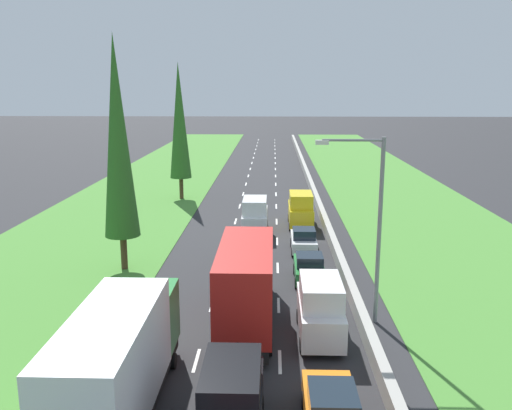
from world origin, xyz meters
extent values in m
plane|color=#28282B|center=(0.00, 60.00, 0.00)|extent=(300.00, 300.00, 0.00)
cube|color=#478433|center=(-12.65, 60.00, 0.02)|extent=(14.00, 140.00, 0.04)
cube|color=#478433|center=(14.35, 60.00, 0.02)|extent=(14.00, 140.00, 0.04)
cube|color=#9E9B93|center=(5.70, 60.00, 0.42)|extent=(0.44, 120.00, 0.85)
cube|color=white|center=(-1.75, 21.00, 0.01)|extent=(0.14, 2.00, 0.01)
cube|color=white|center=(-1.75, 27.00, 0.01)|extent=(0.14, 2.00, 0.01)
cube|color=white|center=(-1.75, 33.00, 0.01)|extent=(0.14, 2.00, 0.01)
cube|color=white|center=(-1.75, 39.00, 0.01)|extent=(0.14, 2.00, 0.01)
cube|color=white|center=(-1.75, 45.00, 0.01)|extent=(0.14, 2.00, 0.01)
cube|color=white|center=(-1.75, 51.00, 0.01)|extent=(0.14, 2.00, 0.01)
cube|color=white|center=(-1.75, 57.00, 0.01)|extent=(0.14, 2.00, 0.01)
cube|color=white|center=(-1.75, 63.00, 0.01)|extent=(0.14, 2.00, 0.01)
cube|color=white|center=(-1.75, 69.00, 0.01)|extent=(0.14, 2.00, 0.01)
cube|color=white|center=(-1.75, 75.00, 0.01)|extent=(0.14, 2.00, 0.01)
cube|color=white|center=(-1.75, 81.00, 0.01)|extent=(0.14, 2.00, 0.01)
cube|color=white|center=(-1.75, 87.00, 0.01)|extent=(0.14, 2.00, 0.01)
cube|color=white|center=(-1.75, 93.00, 0.01)|extent=(0.14, 2.00, 0.01)
cube|color=white|center=(-1.75, 99.00, 0.01)|extent=(0.14, 2.00, 0.01)
cube|color=white|center=(-1.75, 105.00, 0.01)|extent=(0.14, 2.00, 0.01)
cube|color=white|center=(-1.75, 111.00, 0.01)|extent=(0.14, 2.00, 0.01)
cube|color=white|center=(-1.75, 117.00, 0.01)|extent=(0.14, 2.00, 0.01)
cube|color=white|center=(1.75, 21.00, 0.01)|extent=(0.14, 2.00, 0.01)
cube|color=white|center=(1.75, 27.00, 0.01)|extent=(0.14, 2.00, 0.01)
cube|color=white|center=(1.75, 33.00, 0.01)|extent=(0.14, 2.00, 0.01)
cube|color=white|center=(1.75, 39.00, 0.01)|extent=(0.14, 2.00, 0.01)
cube|color=white|center=(1.75, 45.00, 0.01)|extent=(0.14, 2.00, 0.01)
cube|color=white|center=(1.75, 51.00, 0.01)|extent=(0.14, 2.00, 0.01)
cube|color=white|center=(1.75, 57.00, 0.01)|extent=(0.14, 2.00, 0.01)
cube|color=white|center=(1.75, 63.00, 0.01)|extent=(0.14, 2.00, 0.01)
cube|color=white|center=(1.75, 69.00, 0.01)|extent=(0.14, 2.00, 0.01)
cube|color=white|center=(1.75, 75.00, 0.01)|extent=(0.14, 2.00, 0.01)
cube|color=white|center=(1.75, 81.00, 0.01)|extent=(0.14, 2.00, 0.01)
cube|color=white|center=(1.75, 87.00, 0.01)|extent=(0.14, 2.00, 0.01)
cube|color=white|center=(1.75, 93.00, 0.01)|extent=(0.14, 2.00, 0.01)
cube|color=white|center=(1.75, 99.00, 0.01)|extent=(0.14, 2.00, 0.01)
cube|color=white|center=(1.75, 105.00, 0.01)|extent=(0.14, 2.00, 0.01)
cube|color=white|center=(1.75, 111.00, 0.01)|extent=(0.14, 2.00, 0.01)
cube|color=white|center=(1.75, 117.00, 0.01)|extent=(0.14, 2.00, 0.01)
cube|color=#19232D|center=(3.40, 16.14, 1.34)|extent=(1.56, 1.90, 0.60)
cylinder|color=black|center=(2.60, 17.68, 0.32)|extent=(0.22, 0.64, 0.64)
cylinder|color=black|center=(4.20, 17.68, 0.32)|extent=(0.22, 0.64, 0.64)
cube|color=white|center=(3.59, 23.45, 1.02)|extent=(1.90, 4.90, 1.40)
cube|color=white|center=(3.59, 23.15, 2.27)|extent=(1.80, 3.10, 1.10)
cylinder|color=black|center=(2.72, 24.97, 0.32)|extent=(0.22, 0.64, 0.64)
cylinder|color=black|center=(4.46, 24.97, 0.32)|extent=(0.22, 0.64, 0.64)
cylinder|color=black|center=(2.72, 21.93, 0.32)|extent=(0.22, 0.64, 0.64)
cylinder|color=black|center=(4.46, 21.93, 0.32)|extent=(0.22, 0.64, 0.64)
cube|color=black|center=(-3.72, 17.03, 0.60)|extent=(2.20, 9.40, 0.56)
cube|color=#237A33|center=(-3.72, 20.63, 2.13)|extent=(2.40, 2.20, 2.50)
cube|color=silver|center=(-3.72, 15.93, 2.53)|extent=(2.44, 7.20, 3.30)
cylinder|color=black|center=(-4.84, 20.33, 0.32)|extent=(0.22, 0.64, 0.64)
cylinder|color=black|center=(-2.60, 20.33, 0.32)|extent=(0.22, 0.64, 0.64)
cube|color=black|center=(0.16, 15.51, 2.27)|extent=(1.80, 3.10, 1.10)
cylinder|color=black|center=(-0.71, 17.33, 0.32)|extent=(0.22, 0.64, 0.64)
cylinder|color=black|center=(1.03, 17.33, 0.32)|extent=(0.22, 0.64, 0.64)
cube|color=black|center=(0.20, 24.81, 0.60)|extent=(2.20, 9.40, 0.56)
cube|color=maroon|center=(0.20, 28.41, 2.13)|extent=(2.40, 2.20, 2.50)
cube|color=#B21E19|center=(0.20, 23.71, 2.53)|extent=(2.44, 7.20, 3.30)
cylinder|color=black|center=(-0.92, 28.11, 0.32)|extent=(0.22, 0.64, 0.64)
cylinder|color=black|center=(1.32, 28.11, 0.32)|extent=(0.22, 0.64, 0.64)
cylinder|color=black|center=(-0.92, 22.63, 0.32)|extent=(0.22, 0.64, 0.64)
cylinder|color=black|center=(1.32, 22.63, 0.32)|extent=(0.22, 0.64, 0.64)
cylinder|color=black|center=(-0.92, 21.55, 0.32)|extent=(0.22, 0.64, 0.64)
cylinder|color=black|center=(1.32, 21.55, 0.32)|extent=(0.22, 0.64, 0.64)
cube|color=black|center=(-0.14, 33.82, 0.70)|extent=(1.68, 3.90, 0.76)
cube|color=#19232D|center=(-0.14, 33.52, 1.40)|extent=(1.52, 1.60, 0.64)
cylinder|color=black|center=(-0.90, 35.03, 0.32)|extent=(0.22, 0.64, 0.64)
cylinder|color=black|center=(0.62, 35.03, 0.32)|extent=(0.22, 0.64, 0.64)
cylinder|color=black|center=(-0.90, 32.61, 0.32)|extent=(0.22, 0.64, 0.64)
cylinder|color=black|center=(0.62, 32.61, 0.32)|extent=(0.22, 0.64, 0.64)
cube|color=#237A33|center=(3.56, 30.68, 0.70)|extent=(1.68, 3.90, 0.76)
cube|color=#19232D|center=(3.56, 30.38, 1.40)|extent=(1.52, 1.60, 0.64)
cylinder|color=black|center=(2.80, 31.89, 0.32)|extent=(0.22, 0.64, 0.64)
cylinder|color=black|center=(4.32, 31.89, 0.32)|extent=(0.22, 0.64, 0.64)
cylinder|color=black|center=(2.80, 29.47, 0.32)|extent=(0.22, 0.64, 0.64)
cylinder|color=black|center=(4.32, 29.47, 0.32)|extent=(0.22, 0.64, 0.64)
cube|color=white|center=(0.03, 41.33, 1.02)|extent=(1.90, 4.90, 1.40)
cube|color=white|center=(0.03, 41.03, 2.27)|extent=(1.80, 3.10, 1.10)
cylinder|color=black|center=(-0.84, 42.85, 0.32)|extent=(0.22, 0.64, 0.64)
cylinder|color=black|center=(0.90, 42.85, 0.32)|extent=(0.22, 0.64, 0.64)
cylinder|color=black|center=(-0.84, 39.81, 0.32)|extent=(0.22, 0.64, 0.64)
cylinder|color=black|center=(0.90, 39.81, 0.32)|extent=(0.22, 0.64, 0.64)
cube|color=white|center=(3.56, 36.53, 0.70)|extent=(1.68, 3.90, 0.76)
cube|color=#19232D|center=(3.56, 36.23, 1.40)|extent=(1.52, 1.60, 0.64)
cylinder|color=black|center=(2.80, 37.74, 0.32)|extent=(0.22, 0.64, 0.64)
cylinder|color=black|center=(4.32, 37.74, 0.32)|extent=(0.22, 0.64, 0.64)
cylinder|color=black|center=(2.80, 35.33, 0.32)|extent=(0.22, 0.64, 0.64)
cylinder|color=black|center=(4.32, 35.33, 0.32)|extent=(0.22, 0.64, 0.64)
cube|color=yellow|center=(3.69, 43.63, 1.02)|extent=(1.90, 4.90, 1.40)
cube|color=yellow|center=(3.69, 43.33, 2.27)|extent=(1.80, 3.10, 1.10)
cylinder|color=black|center=(2.82, 45.15, 0.32)|extent=(0.22, 0.64, 0.64)
cylinder|color=black|center=(4.56, 45.15, 0.32)|extent=(0.22, 0.64, 0.64)
cylinder|color=black|center=(2.82, 42.11, 0.32)|extent=(0.22, 0.64, 0.64)
cylinder|color=black|center=(4.56, 42.11, 0.32)|extent=(0.22, 0.64, 0.64)
cylinder|color=#4C3823|center=(-7.88, 32.48, 1.10)|extent=(0.41, 0.41, 2.20)
cone|color=#2D6623|center=(-7.88, 32.48, 8.28)|extent=(2.16, 2.16, 12.16)
cylinder|color=#4C3823|center=(-7.91, 54.34, 1.10)|extent=(0.41, 0.41, 2.20)
cone|color=#2D6623|center=(-7.91, 54.34, 7.91)|extent=(2.14, 2.14, 11.42)
cylinder|color=gray|center=(6.43, 25.10, 4.50)|extent=(0.20, 0.20, 9.00)
cylinder|color=gray|center=(5.03, 25.10, 8.85)|extent=(2.80, 0.12, 0.12)
cube|color=silver|center=(3.63, 25.10, 8.75)|extent=(0.60, 0.28, 0.20)
camera|label=1|loc=(1.41, 0.27, 11.24)|focal=38.09mm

